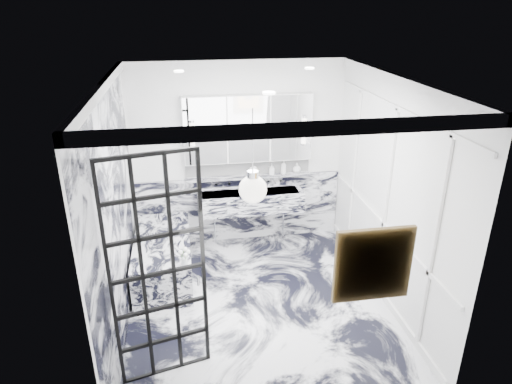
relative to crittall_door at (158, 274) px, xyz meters
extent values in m
plane|color=silver|center=(1.11, 0.95, -1.18)|extent=(3.60, 3.60, 0.00)
plane|color=white|center=(1.11, 0.95, 1.62)|extent=(3.60, 3.60, 0.00)
plane|color=white|center=(1.11, 2.75, 0.22)|extent=(3.60, 0.00, 3.60)
plane|color=white|center=(1.11, -0.85, 0.22)|extent=(3.60, 0.00, 3.60)
plane|color=white|center=(-0.49, 0.95, 0.22)|extent=(0.00, 3.60, 3.60)
plane|color=white|center=(2.71, 0.95, 0.22)|extent=(0.00, 3.60, 3.60)
cube|color=silver|center=(1.11, 2.72, -0.66)|extent=(3.18, 0.05, 1.05)
cube|color=silver|center=(-0.47, 0.95, 0.16)|extent=(0.02, 3.56, 2.68)
cube|color=white|center=(2.69, 0.95, 0.12)|extent=(0.03, 3.40, 2.30)
imported|color=#8C5919|center=(1.80, 2.66, 0.01)|extent=(0.10, 0.10, 0.21)
imported|color=#4C4C51|center=(1.62, 2.66, -0.01)|extent=(0.08, 0.08, 0.17)
imported|color=silver|center=(2.01, 2.66, -0.01)|extent=(0.16, 0.16, 0.16)
sphere|color=white|center=(1.33, 2.66, -0.02)|extent=(0.15, 0.15, 0.15)
cylinder|color=#8C5919|center=(1.39, 2.66, -0.04)|extent=(0.04, 0.04, 0.10)
cylinder|color=silver|center=(0.23, 1.10, -0.57)|extent=(0.08, 0.08, 0.12)
cube|color=orange|center=(1.76, -0.81, 0.42)|extent=(0.55, 0.05, 0.55)
sphere|color=white|center=(0.89, -0.12, 0.85)|extent=(0.25, 0.25, 0.25)
cube|color=silver|center=(1.26, 2.50, -0.45)|extent=(1.60, 0.45, 0.30)
cube|color=silver|center=(1.26, 2.67, -0.11)|extent=(1.90, 0.14, 0.04)
cube|color=white|center=(1.26, 2.73, 0.02)|extent=(1.90, 0.03, 0.23)
cube|color=white|center=(1.26, 2.67, 0.64)|extent=(1.90, 0.16, 1.00)
cylinder|color=white|center=(0.44, 2.58, 0.60)|extent=(0.07, 0.07, 0.40)
cylinder|color=white|center=(2.08, 2.58, 0.60)|extent=(0.07, 0.07, 0.40)
cube|color=silver|center=(-0.06, 1.84, -0.91)|extent=(0.75, 1.65, 0.55)
camera|label=1|loc=(0.31, -3.76, 2.39)|focal=32.00mm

